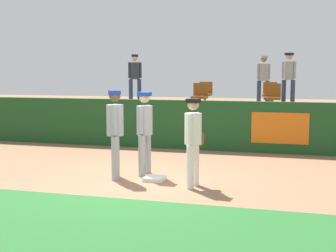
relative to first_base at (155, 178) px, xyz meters
The scene contains 15 objects.
ground_plane 0.33m from the first_base, 153.62° to the right, with size 60.00×60.00×0.00m, color #936B4C.
grass_foreground_strip 2.87m from the first_base, 95.84° to the right, with size 18.00×2.80×0.01m, color #26662B.
first_base is the anchor object (origin of this frame).
player_fielder_home 1.31m from the first_base, 19.40° to the right, with size 0.37×0.52×1.69m.
player_runner_visitor 1.13m from the first_base, 129.41° to the left, with size 0.36×0.49×1.77m.
player_coach_visitor 1.31m from the first_base, behind, with size 0.44×0.49×1.82m.
field_wall 4.01m from the first_base, 94.04° to the left, with size 18.00×0.26×1.39m.
bleacher_platform 6.54m from the first_base, 92.56° to the left, with size 18.00×4.80×1.01m, color #59595E.
seat_front_right 5.93m from the first_base, 69.45° to the left, with size 0.48×0.44×0.84m.
seat_front_center 5.58m from the first_base, 92.01° to the left, with size 0.46×0.44×0.84m.
seat_back_right 7.55m from the first_base, 75.65° to the left, with size 0.46×0.44×0.84m.
seat_back_center 7.34m from the first_base, 92.93° to the left, with size 0.45×0.44×0.84m.
spectator_hooded 8.91m from the first_base, 112.19° to the left, with size 0.49×0.45×1.84m.
spectator_capped 8.73m from the first_base, 79.59° to the left, with size 0.47×0.43×1.76m.
spectator_casual 8.57m from the first_base, 73.07° to the left, with size 0.49×0.45×1.84m.
Camera 1 is at (3.02, -8.64, 2.19)m, focal length 49.54 mm.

